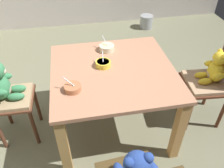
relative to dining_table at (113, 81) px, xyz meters
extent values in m
cube|color=#727157|center=(0.00, 0.00, -0.61)|extent=(5.20, 5.20, 0.04)
cube|color=tan|center=(0.00, 0.00, 0.11)|extent=(1.07, 1.02, 0.03)
cube|color=#B2884D|center=(-0.48, -0.46, -0.25)|extent=(0.08, 0.08, 0.69)
cube|color=#B8844A|center=(0.48, -0.46, -0.25)|extent=(0.08, 0.08, 0.69)
cube|color=#BA814B|center=(-0.48, 0.46, -0.25)|extent=(0.08, 0.08, 0.69)
cube|color=#B5864B|center=(0.48, 0.46, -0.25)|extent=(0.08, 0.08, 0.69)
sphere|color=#27428F|center=(-0.05, -0.95, 0.18)|extent=(0.16, 0.16, 0.16)
ellipsoid|color=#CDC387|center=(-0.05, -0.89, 0.17)|extent=(0.07, 0.06, 0.05)
sphere|color=#27428F|center=(0.01, -0.95, 0.24)|extent=(0.06, 0.06, 0.06)
sphere|color=#27428F|center=(-0.10, -0.96, 0.24)|extent=(0.06, 0.06, 0.06)
cube|color=#572D1C|center=(0.91, -0.04, -0.14)|extent=(0.43, 0.44, 0.02)
cylinder|color=#572D1C|center=(0.76, 0.14, -0.37)|extent=(0.04, 0.04, 0.44)
cylinder|color=#572D1C|center=(0.73, -0.20, -0.37)|extent=(0.04, 0.04, 0.44)
cylinder|color=#572D1C|center=(1.09, 0.11, -0.37)|extent=(0.04, 0.04, 0.44)
cylinder|color=#572D1C|center=(1.06, -0.23, -0.37)|extent=(0.04, 0.04, 0.44)
cube|color=tan|center=(0.91, -0.04, -0.11)|extent=(0.40, 0.40, 0.04)
ellipsoid|color=yellow|center=(0.98, -0.05, 0.01)|extent=(0.17, 0.19, 0.20)
ellipsoid|color=#D1BB8B|center=(0.93, -0.05, 0.00)|extent=(0.06, 0.10, 0.12)
sphere|color=yellow|center=(0.97, -0.05, 0.16)|extent=(0.13, 0.13, 0.13)
ellipsoid|color=#D1BB8B|center=(0.93, -0.04, 0.15)|extent=(0.05, 0.05, 0.04)
sphere|color=yellow|center=(0.98, -0.01, 0.21)|extent=(0.05, 0.05, 0.05)
ellipsoid|color=yellow|center=(0.97, 0.05, 0.04)|extent=(0.12, 0.07, 0.06)
ellipsoid|color=yellow|center=(0.95, -0.15, 0.04)|extent=(0.12, 0.07, 0.06)
ellipsoid|color=yellow|center=(0.88, 0.01, -0.06)|extent=(0.14, 0.07, 0.06)
ellipsoid|color=yellow|center=(0.87, -0.09, -0.06)|extent=(0.14, 0.07, 0.06)
cube|color=brown|center=(-0.91, 0.07, -0.14)|extent=(0.38, 0.38, 0.02)
cylinder|color=brown|center=(-0.76, -0.09, -0.37)|extent=(0.04, 0.04, 0.44)
cylinder|color=brown|center=(-0.75, 0.22, -0.37)|extent=(0.04, 0.04, 0.44)
cylinder|color=brown|center=(-1.07, -0.08, -0.37)|extent=(0.04, 0.04, 0.44)
cylinder|color=brown|center=(-1.06, 0.23, -0.37)|extent=(0.04, 0.04, 0.44)
cube|color=tan|center=(-0.91, 0.07, -0.11)|extent=(0.35, 0.35, 0.04)
ellipsoid|color=#3C8354|center=(-0.98, 0.07, 0.02)|extent=(0.17, 0.20, 0.23)
ellipsoid|color=beige|center=(-0.92, 0.07, 0.01)|extent=(0.06, 0.11, 0.14)
ellipsoid|color=beige|center=(-0.91, 0.07, 0.18)|extent=(0.06, 0.06, 0.05)
ellipsoid|color=#3C8354|center=(-0.95, 0.18, 0.05)|extent=(0.13, 0.07, 0.06)
ellipsoid|color=#3C8354|center=(-0.86, 0.02, -0.06)|extent=(0.15, 0.07, 0.07)
ellipsoid|color=#3C8354|center=(-0.86, 0.12, -0.06)|extent=(0.15, 0.07, 0.07)
cylinder|color=#B8714A|center=(-0.36, -0.21, 0.15)|extent=(0.13, 0.13, 0.05)
cylinder|color=#B8714A|center=(-0.36, -0.21, 0.13)|extent=(0.07, 0.07, 0.01)
cylinder|color=beige|center=(-0.36, -0.21, 0.17)|extent=(0.11, 0.11, 0.01)
cylinder|color=#BCBCC1|center=(-0.38, -0.19, 0.21)|extent=(0.08, 0.05, 0.07)
ellipsoid|color=#BCBCC1|center=(-0.35, -0.21, 0.17)|extent=(0.04, 0.04, 0.01)
cylinder|color=beige|center=(0.00, 0.33, 0.16)|extent=(0.14, 0.14, 0.06)
cylinder|color=beige|center=(0.00, 0.33, 0.13)|extent=(0.08, 0.08, 0.01)
cylinder|color=beige|center=(0.00, 0.33, 0.18)|extent=(0.12, 0.12, 0.01)
cylinder|color=#BCBCC1|center=(-0.01, 0.36, 0.22)|extent=(0.05, 0.09, 0.07)
ellipsoid|color=#BCBCC1|center=(0.01, 0.32, 0.18)|extent=(0.03, 0.04, 0.01)
cylinder|color=yellow|center=(-0.08, 0.07, 0.15)|extent=(0.13, 0.13, 0.05)
cylinder|color=yellow|center=(-0.08, 0.07, 0.13)|extent=(0.07, 0.07, 0.01)
cylinder|color=beige|center=(-0.08, 0.07, 0.17)|extent=(0.11, 0.11, 0.01)
cylinder|color=#BCBCC1|center=(-0.07, 0.10, 0.21)|extent=(0.02, 0.09, 0.07)
ellipsoid|color=#BCBCC1|center=(-0.08, 0.06, 0.17)|extent=(0.03, 0.03, 0.01)
cylinder|color=#93969B|center=(1.02, 2.15, -0.48)|extent=(0.22, 0.22, 0.23)
camera|label=1|loc=(-0.31, -1.60, 1.31)|focal=37.19mm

